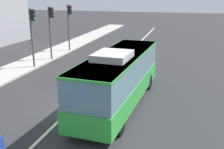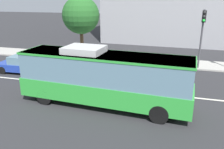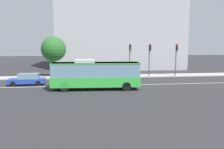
{
  "view_description": "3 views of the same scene",
  "coord_description": "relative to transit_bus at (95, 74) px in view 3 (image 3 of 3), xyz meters",
  "views": [
    {
      "loc": [
        -13.77,
        -6.18,
        6.49
      ],
      "look_at": [
        2.2,
        -1.68,
        1.41
      ],
      "focal_mm": 43.23,
      "sensor_mm": 36.0,
      "label": 1
    },
    {
      "loc": [
        4.72,
        -14.62,
        6.1
      ],
      "look_at": [
        0.92,
        -1.28,
        1.52
      ],
      "focal_mm": 37.29,
      "sensor_mm": 36.0,
      "label": 2
    },
    {
      "loc": [
        -0.8,
        -29.34,
        5.15
      ],
      "look_at": [
        2.77,
        -1.7,
        1.6
      ],
      "focal_mm": 38.0,
      "sensor_mm": 36.0,
      "label": 3
    }
  ],
  "objects": [
    {
      "name": "sidewalk_kerb",
      "position": [
        -0.76,
        10.51,
        -1.74
      ],
      "size": [
        80.0,
        3.14,
        0.14
      ],
      "primitive_type": "cube",
      "color": "#9E9B93",
      "rests_on": "ground_plane"
    },
    {
      "name": "sedan_blue",
      "position": [
        -8.45,
        4.18,
        -1.09
      ],
      "size": [
        4.56,
        1.96,
        1.46
      ],
      "rotation": [
        0.0,
        0.0,
        3.18
      ],
      "color": "#1E3899",
      "rests_on": "ground_plane"
    },
    {
      "name": "lane_centre_line",
      "position": [
        -0.76,
        2.51,
        -1.8
      ],
      "size": [
        76.0,
        0.16,
        0.01
      ],
      "primitive_type": "cube",
      "color": "silver",
      "rests_on": "ground_plane"
    },
    {
      "name": "ground_plane",
      "position": [
        -0.76,
        2.51,
        -1.81
      ],
      "size": [
        160.0,
        160.0,
        0.0
      ],
      "primitive_type": "plane",
      "color": "#28282B"
    },
    {
      "name": "traffic_light_far_corner",
      "position": [
        13.35,
        9.1,
        1.75
      ],
      "size": [
        0.34,
        0.62,
        5.2
      ],
      "rotation": [
        0.0,
        0.0,
        -1.65
      ],
      "color": "#47474C",
      "rests_on": "ground_plane"
    },
    {
      "name": "street_tree_kerbside_left",
      "position": [
        -5.78,
        10.45,
        2.6
      ],
      "size": [
        3.8,
        3.8,
        6.33
      ],
      "color": "#4C3823",
      "rests_on": "ground_plane"
    },
    {
      "name": "transit_bus",
      "position": [
        0.0,
        0.0,
        0.0
      ],
      "size": [
        10.13,
        3.07,
        3.46
      ],
      "rotation": [
        0.0,
        0.0,
        -0.06
      ],
      "color": "green",
      "rests_on": "ground_plane"
    },
    {
      "name": "traffic_light_near_corner",
      "position": [
        5.88,
        9.13,
        1.75
      ],
      "size": [
        0.32,
        0.62,
        5.2
      ],
      "rotation": [
        0.0,
        0.0,
        -1.58
      ],
      "color": "#47474C",
      "rests_on": "ground_plane"
    },
    {
      "name": "traffic_light_mid_block",
      "position": [
        8.99,
        9.04,
        1.75
      ],
      "size": [
        0.35,
        0.62,
        5.2
      ],
      "rotation": [
        0.0,
        0.0,
        -1.47
      ],
      "color": "#47474C",
      "rests_on": "ground_plane"
    },
    {
      "name": "office_block_background",
      "position": [
        6.73,
        26.27,
        8.39
      ],
      "size": [
        26.73,
        16.27,
        20.4
      ],
      "rotation": [
        0.0,
        0.0,
        -0.03
      ],
      "color": "#939399",
      "rests_on": "ground_plane"
    }
  ]
}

